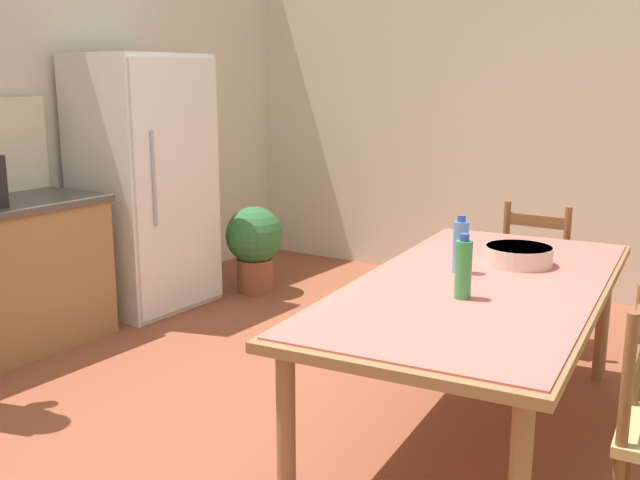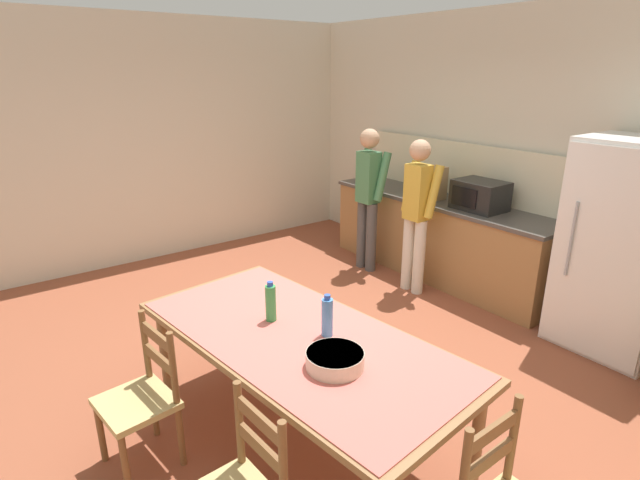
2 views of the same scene
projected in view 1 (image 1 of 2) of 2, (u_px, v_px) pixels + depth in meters
ground_plane at (288, 460)px, 3.28m from camera, size 8.32×8.32×0.00m
wall_right at (545, 102)px, 5.60m from camera, size 0.12×5.20×2.90m
refrigerator at (144, 183)px, 5.30m from camera, size 0.83×0.73×1.79m
dining_table at (480, 296)px, 3.32m from camera, size 2.31×1.29×0.76m
bottle_near_centre at (463, 269)px, 3.04m from camera, size 0.07×0.07×0.27m
bottle_off_centre at (460, 246)px, 3.43m from camera, size 0.07×0.07×0.27m
serving_bowl at (519, 254)px, 3.59m from camera, size 0.32×0.32×0.09m
chair_head_end at (540, 276)px, 4.58m from camera, size 0.41×0.43×0.91m
potted_plant at (254, 243)px, 5.74m from camera, size 0.44×0.44×0.67m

